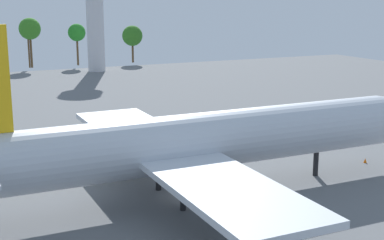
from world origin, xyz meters
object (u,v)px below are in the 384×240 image
cargo_airplane (191,143)px  baggage_tug (304,131)px  control_tower (95,13)px  safety_cone_nose (365,160)px

cargo_airplane → baggage_tug: (30.09, 18.25, -5.62)m
cargo_airplane → control_tower: (21.40, 117.59, 11.87)m
cargo_airplane → safety_cone_nose: bearing=3.4°
cargo_airplane → baggage_tug: bearing=31.2°
control_tower → safety_cone_nose: bearing=-86.4°
safety_cone_nose → control_tower: (-7.31, 115.89, 18.17)m
baggage_tug → cargo_airplane: bearing=-148.8°
baggage_tug → control_tower: control_tower is taller
cargo_airplane → control_tower: bearing=79.7°
cargo_airplane → safety_cone_nose: 29.44m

